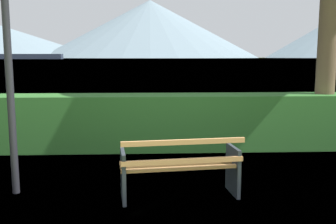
% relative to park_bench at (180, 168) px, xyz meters
% --- Properties ---
extents(ground_plane, '(1400.00, 1400.00, 0.00)m').
position_rel_park_bench_xyz_m(ground_plane, '(-0.01, 0.06, -0.42)').
color(ground_plane, olive).
extents(water_surface, '(620.00, 620.00, 0.00)m').
position_rel_park_bench_xyz_m(water_surface, '(-0.01, 309.07, -0.42)').
color(water_surface, slate).
rests_on(water_surface, ground_plane).
extents(park_bench, '(1.67, 0.76, 0.87)m').
position_rel_park_bench_xyz_m(park_bench, '(0.00, 0.00, 0.00)').
color(park_bench, '#A0703F').
rests_on(park_bench, ground_plane).
extents(hedge_row, '(8.27, 0.86, 1.13)m').
position_rel_park_bench_xyz_m(hedge_row, '(-0.01, 2.83, 0.14)').
color(hedge_row, '#285B23').
rests_on(hedge_row, ground_plane).
extents(lamp_post, '(0.30, 0.30, 3.82)m').
position_rel_park_bench_xyz_m(lamp_post, '(-2.31, 0.29, 2.16)').
color(lamp_post, black).
rests_on(lamp_post, ground_plane).
extents(cargo_ship_large, '(74.34, 11.69, 11.88)m').
position_rel_park_bench_xyz_m(cargo_ship_large, '(-109.78, 288.86, 2.90)').
color(cargo_ship_large, '#2D384C').
rests_on(cargo_ship_large, water_surface).
extents(distant_hills, '(774.08, 315.51, 82.34)m').
position_rel_park_bench_xyz_m(distant_hills, '(22.66, 554.76, 35.06)').
color(distant_hills, slate).
rests_on(distant_hills, ground_plane).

